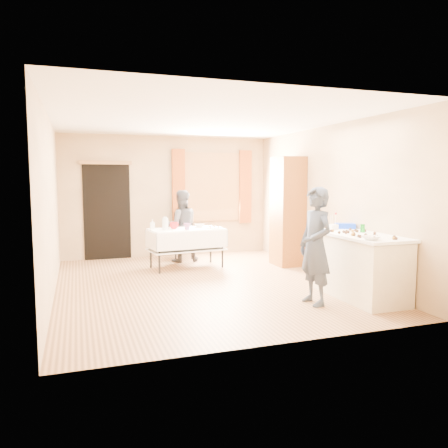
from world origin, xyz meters
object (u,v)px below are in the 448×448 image
object	(u,v)px
cabinet	(288,211)
girl	(315,246)
counter	(359,266)
party_table	(187,244)
chair	(184,244)
woman	(181,226)

from	to	relation	value
cabinet	girl	world-z (taller)	cabinet
counter	cabinet	bearing A→B (deg)	87.66
cabinet	party_table	size ratio (longest dim) A/B	1.43
chair	woman	distance (m)	0.61
cabinet	party_table	xyz separation A→B (m)	(-1.94, 0.36, -0.61)
woman	counter	bearing A→B (deg)	119.45
party_table	woman	xyz separation A→B (m)	(0.05, 0.66, 0.28)
party_table	girl	size ratio (longest dim) A/B	0.93
chair	girl	size ratio (longest dim) A/B	0.61
cabinet	woman	size ratio (longest dim) A/B	1.45
cabinet	chair	xyz separation A→B (m)	(-1.74, 1.41, -0.77)
woman	girl	bearing A→B (deg)	108.04
cabinet	chair	size ratio (longest dim) A/B	2.19
counter	party_table	bearing A→B (deg)	123.24
cabinet	woman	bearing A→B (deg)	151.81
woman	chair	bearing A→B (deg)	-107.92
party_table	chair	world-z (taller)	chair
chair	girl	bearing A→B (deg)	-63.96
cabinet	chair	distance (m)	2.37
chair	party_table	bearing A→B (deg)	-86.82
counter	party_table	size ratio (longest dim) A/B	1.04
girl	woman	world-z (taller)	girl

